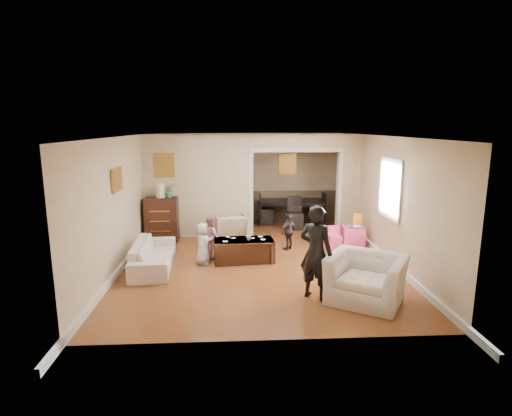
{
  "coord_description": "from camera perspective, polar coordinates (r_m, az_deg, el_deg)",
  "views": [
    {
      "loc": [
        -0.47,
        -8.44,
        2.82
      ],
      "look_at": [
        0.0,
        0.2,
        1.05
      ],
      "focal_mm": 28.49,
      "sensor_mm": 36.0,
      "label": 1
    }
  ],
  "objects": [
    {
      "name": "framed_art_partition",
      "position": [
        10.34,
        -12.8,
        5.88
      ],
      "size": [
        0.45,
        0.03,
        0.55
      ],
      "primitive_type": "cube",
      "color": "brown",
      "rests_on": "partition_left"
    },
    {
      "name": "window_pane",
      "position": [
        8.75,
        18.39,
        2.62
      ],
      "size": [
        0.03,
        0.95,
        1.1
      ],
      "primitive_type": "cube",
      "color": "white",
      "rests_on": "ground"
    },
    {
      "name": "armchair_front",
      "position": [
        6.9,
        15.19,
        -9.57
      ],
      "size": [
        1.53,
        1.49,
        0.76
      ],
      "primitive_type": "imported",
      "rotation": [
        0.0,
        0.0,
        -0.57
      ],
      "color": "#F0E2CF",
      "rests_on": "ground"
    },
    {
      "name": "play_bowl",
      "position": [
        9.74,
        13.98,
        -2.61
      ],
      "size": [
        0.22,
        0.22,
        0.05
      ],
      "primitive_type": "imported",
      "rotation": [
        0.0,
        0.0,
        -0.08
      ],
      "color": "white",
      "rests_on": "play_table"
    },
    {
      "name": "cyan_cup",
      "position": [
        9.76,
        13.02,
        -2.44
      ],
      "size": [
        0.08,
        0.08,
        0.08
      ],
      "primitive_type": "cylinder",
      "color": "#249CB8",
      "rests_on": "play_table"
    },
    {
      "name": "cereal_box",
      "position": [
        9.94,
        14.03,
        -1.59
      ],
      "size": [
        0.21,
        0.09,
        0.3
      ],
      "primitive_type": "cube",
      "rotation": [
        0.0,
        0.0,
        -0.08
      ],
      "color": "yellow",
      "rests_on": "play_table"
    },
    {
      "name": "child_kneel_b",
      "position": [
        8.84,
        -6.32,
        -3.97
      ],
      "size": [
        0.51,
        0.56,
        0.93
      ],
      "primitive_type": "imported",
      "rotation": [
        0.0,
        0.0,
        2.02
      ],
      "color": "pink",
      "rests_on": "ground"
    },
    {
      "name": "partition_right",
      "position": [
        10.77,
        12.81,
        3.15
      ],
      "size": [
        0.55,
        0.18,
        2.6
      ],
      "primitive_type": "cube",
      "color": "beige",
      "rests_on": "ground"
    },
    {
      "name": "child_kneel_a",
      "position": [
        8.43,
        -7.5,
        -5.0
      ],
      "size": [
        0.31,
        0.44,
        0.87
      ],
      "primitive_type": "imported",
      "rotation": [
        0.0,
        0.0,
        1.49
      ],
      "color": "silver",
      "rests_on": "ground"
    },
    {
      "name": "framed_art_alcove",
      "position": [
        12.04,
        4.41,
        6.18
      ],
      "size": [
        0.45,
        0.03,
        0.55
      ],
      "primitive_type": "cube",
      "color": "brown"
    },
    {
      "name": "dining_table",
      "position": [
        11.85,
        5.06,
        -0.56
      ],
      "size": [
        2.12,
        1.46,
        0.68
      ],
      "primitive_type": "imported",
      "rotation": [
        0.0,
        0.0,
        -0.21
      ],
      "color": "black",
      "rests_on": "ground"
    },
    {
      "name": "coffee_table",
      "position": [
        8.61,
        -1.71,
        -5.94
      ],
      "size": [
        1.3,
        0.74,
        0.47
      ],
      "primitive_type": "cube",
      "rotation": [
        0.0,
        0.0,
        0.1
      ],
      "color": "#341910",
      "rests_on": "ground"
    },
    {
      "name": "potted_plant",
      "position": [
        10.13,
        -12.15,
        2.36
      ],
      "size": [
        0.29,
        0.25,
        0.32
      ],
      "primitive_type": "imported",
      "color": "#397634",
      "rests_on": "dresser"
    },
    {
      "name": "play_table",
      "position": [
        9.9,
        13.43,
        -3.9
      ],
      "size": [
        0.53,
        0.53,
        0.47
      ],
      "primitive_type": "cube",
      "rotation": [
        0.0,
        0.0,
        -0.08
      ],
      "color": "#FF4389",
      "rests_on": "ground"
    },
    {
      "name": "adult_person",
      "position": [
        6.72,
        8.39,
        -6.17
      ],
      "size": [
        0.69,
        0.65,
        1.58
      ],
      "primitive_type": "imported",
      "rotation": [
        0.0,
        0.0,
        2.47
      ],
      "color": "black",
      "rests_on": "ground"
    },
    {
      "name": "sofa",
      "position": [
        8.44,
        -14.21,
        -6.36
      ],
      "size": [
        0.86,
        1.93,
        0.55
      ],
      "primitive_type": "imported",
      "rotation": [
        0.0,
        0.0,
        1.63
      ],
      "color": "#F0E2CF",
      "rests_on": "ground"
    },
    {
      "name": "partition_left",
      "position": [
        10.4,
        -8.09,
        3.03
      ],
      "size": [
        2.75,
        0.18,
        2.6
      ],
      "primitive_type": "cube",
      "color": "beige",
      "rests_on": "ground"
    },
    {
      "name": "floor",
      "position": [
        8.92,
        0.07,
        -6.88
      ],
      "size": [
        7.0,
        7.0,
        0.0
      ],
      "primitive_type": "plane",
      "color": "brown",
      "rests_on": "ground"
    },
    {
      "name": "framed_art_sofa_wall",
      "position": [
        8.22,
        -18.94,
        3.8
      ],
      "size": [
        0.03,
        0.55,
        0.4
      ],
      "primitive_type": "cube",
      "color": "brown"
    },
    {
      "name": "craft_papers",
      "position": [
        8.61,
        -1.69,
        -4.3
      ],
      "size": [
        0.9,
        0.45,
        0.0
      ],
      "color": "white",
      "rests_on": "coffee_table"
    },
    {
      "name": "table_lamp",
      "position": [
        10.16,
        -13.27,
        2.44
      ],
      "size": [
        0.22,
        0.22,
        0.36
      ],
      "primitive_type": "cylinder",
      "color": "beige",
      "rests_on": "dresser"
    },
    {
      "name": "child_toddler",
      "position": [
        9.36,
        4.61,
        -3.28
      ],
      "size": [
        0.5,
        0.51,
        0.86
      ],
      "primitive_type": "imported",
      "rotation": [
        0.0,
        0.0,
        -2.34
      ],
      "color": "black",
      "rests_on": "ground"
    },
    {
      "name": "armchair_back",
      "position": [
        9.95,
        -3.56,
        -2.83
      ],
      "size": [
        0.87,
        0.89,
        0.7
      ],
      "primitive_type": "imported",
      "rotation": [
        0.0,
        0.0,
        3.31
      ],
      "color": "tan",
      "rests_on": "ground"
    },
    {
      "name": "partition_header",
      "position": [
        10.37,
        5.67,
        9.32
      ],
      "size": [
        2.22,
        0.18,
        0.35
      ],
      "primitive_type": "cube",
      "color": "beige",
      "rests_on": "partition_right"
    },
    {
      "name": "coffee_cup",
      "position": [
        8.48,
        -1.04,
        -4.22
      ],
      "size": [
        0.11,
        0.11,
        0.1
      ],
      "primitive_type": "imported",
      "rotation": [
        0.0,
        0.0,
        0.1
      ],
      "color": "white",
      "rests_on": "coffee_table"
    },
    {
      "name": "toy_block",
      "position": [
        9.92,
        12.64,
        -2.29
      ],
      "size": [
        0.09,
        0.08,
        0.05
      ],
      "primitive_type": "cube",
      "rotation": [
        0.0,
        0.0,
        0.27
      ],
      "color": "red",
      "rests_on": "play_table"
    },
    {
      "name": "dresser",
      "position": [
        10.29,
        -13.09,
        -1.54
      ],
      "size": [
        0.79,
        0.44,
        1.09
      ],
      "primitive_type": "cube",
      "color": "black",
      "rests_on": "ground"
    }
  ]
}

